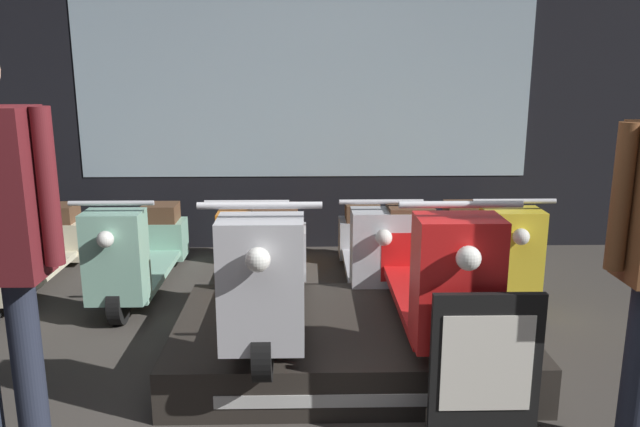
{
  "coord_description": "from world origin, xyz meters",
  "views": [
    {
      "loc": [
        0.01,
        -2.21,
        1.73
      ],
      "look_at": [
        0.1,
        1.84,
        0.76
      ],
      "focal_mm": 35.0,
      "sensor_mm": 36.0,
      "label": 1
    }
  ],
  "objects_px": {
    "scooter_display_left": "(270,271)",
    "scooter_backrow_1": "(141,251)",
    "scooter_backrow_3": "(370,249)",
    "scooter_backrow_4": "(484,249)",
    "price_sign_board": "(485,373)",
    "scooter_display_right": "(429,270)",
    "scooter_backrow_0": "(25,252)",
    "scooter_backrow_2": "(256,250)"
  },
  "relations": [
    {
      "from": "scooter_backrow_3",
      "to": "scooter_backrow_4",
      "type": "relative_size",
      "value": 1.0
    },
    {
      "from": "scooter_backrow_4",
      "to": "price_sign_board",
      "type": "relative_size",
      "value": 2.28
    },
    {
      "from": "scooter_display_left",
      "to": "scooter_backrow_1",
      "type": "distance_m",
      "value": 1.72
    },
    {
      "from": "scooter_backrow_2",
      "to": "price_sign_board",
      "type": "height_order",
      "value": "scooter_backrow_2"
    },
    {
      "from": "scooter_backrow_0",
      "to": "scooter_backrow_4",
      "type": "xyz_separation_m",
      "value": [
        3.57,
        0.0,
        0.0
      ]
    },
    {
      "from": "scooter_backrow_4",
      "to": "scooter_display_left",
      "type": "bearing_deg",
      "value": -140.64
    },
    {
      "from": "scooter_backrow_1",
      "to": "scooter_backrow_3",
      "type": "xyz_separation_m",
      "value": [
        1.78,
        0.0,
        0.0
      ]
    },
    {
      "from": "scooter_backrow_0",
      "to": "scooter_backrow_3",
      "type": "height_order",
      "value": "same"
    },
    {
      "from": "scooter_backrow_1",
      "to": "price_sign_board",
      "type": "relative_size",
      "value": 2.28
    },
    {
      "from": "scooter_display_right",
      "to": "scooter_backrow_1",
      "type": "height_order",
      "value": "scooter_display_right"
    },
    {
      "from": "scooter_backrow_2",
      "to": "scooter_backrow_3",
      "type": "xyz_separation_m",
      "value": [
        0.89,
        0.0,
        0.0
      ]
    },
    {
      "from": "scooter_backrow_3",
      "to": "price_sign_board",
      "type": "relative_size",
      "value": 2.28
    },
    {
      "from": "scooter_display_left",
      "to": "scooter_backrow_1",
      "type": "height_order",
      "value": "scooter_display_left"
    },
    {
      "from": "scooter_display_right",
      "to": "scooter_backrow_4",
      "type": "height_order",
      "value": "scooter_display_right"
    },
    {
      "from": "price_sign_board",
      "to": "scooter_display_right",
      "type": "bearing_deg",
      "value": 97.26
    },
    {
      "from": "scooter_backrow_2",
      "to": "price_sign_board",
      "type": "bearing_deg",
      "value": -60.64
    },
    {
      "from": "scooter_display_right",
      "to": "price_sign_board",
      "type": "xyz_separation_m",
      "value": [
        0.1,
        -0.81,
        -0.22
      ]
    },
    {
      "from": "scooter_backrow_0",
      "to": "scooter_backrow_2",
      "type": "xyz_separation_m",
      "value": [
        1.78,
        0.0,
        0.0
      ]
    },
    {
      "from": "scooter_display_right",
      "to": "price_sign_board",
      "type": "relative_size",
      "value": 2.28
    },
    {
      "from": "scooter_display_right",
      "to": "scooter_backrow_2",
      "type": "xyz_separation_m",
      "value": [
        -1.09,
        1.31,
        -0.27
      ]
    },
    {
      "from": "scooter_display_left",
      "to": "scooter_display_right",
      "type": "relative_size",
      "value": 1.0
    },
    {
      "from": "scooter_display_left",
      "to": "scooter_backrow_2",
      "type": "xyz_separation_m",
      "value": [
        -0.18,
        1.31,
        -0.27
      ]
    },
    {
      "from": "scooter_backrow_0",
      "to": "scooter_backrow_3",
      "type": "relative_size",
      "value": 1.0
    },
    {
      "from": "scooter_display_left",
      "to": "scooter_display_right",
      "type": "bearing_deg",
      "value": 0.0
    },
    {
      "from": "scooter_backrow_1",
      "to": "scooter_backrow_0",
      "type": "bearing_deg",
      "value": 180.0
    },
    {
      "from": "scooter_display_left",
      "to": "scooter_backrow_1",
      "type": "bearing_deg",
      "value": 129.39
    },
    {
      "from": "scooter_backrow_0",
      "to": "price_sign_board",
      "type": "xyz_separation_m",
      "value": [
        2.98,
        -2.12,
        0.06
      ]
    },
    {
      "from": "scooter_display_left",
      "to": "scooter_backrow_2",
      "type": "height_order",
      "value": "scooter_display_left"
    },
    {
      "from": "scooter_backrow_0",
      "to": "scooter_backrow_1",
      "type": "distance_m",
      "value": 0.89
    },
    {
      "from": "scooter_display_right",
      "to": "scooter_backrow_4",
      "type": "bearing_deg",
      "value": 62.11
    },
    {
      "from": "scooter_display_right",
      "to": "scooter_backrow_2",
      "type": "distance_m",
      "value": 1.73
    },
    {
      "from": "scooter_backrow_2",
      "to": "scooter_backrow_3",
      "type": "distance_m",
      "value": 0.89
    },
    {
      "from": "scooter_backrow_3",
      "to": "scooter_backrow_1",
      "type": "bearing_deg",
      "value": 180.0
    },
    {
      "from": "scooter_backrow_1",
      "to": "scooter_backrow_4",
      "type": "bearing_deg",
      "value": 0.0
    },
    {
      "from": "scooter_display_left",
      "to": "scooter_backrow_3",
      "type": "relative_size",
      "value": 1.0
    },
    {
      "from": "scooter_display_right",
      "to": "price_sign_board",
      "type": "distance_m",
      "value": 0.84
    },
    {
      "from": "scooter_backrow_3",
      "to": "scooter_display_left",
      "type": "bearing_deg",
      "value": -118.33
    },
    {
      "from": "scooter_backrow_2",
      "to": "scooter_display_left",
      "type": "bearing_deg",
      "value": -81.97
    },
    {
      "from": "scooter_backrow_3",
      "to": "scooter_backrow_4",
      "type": "distance_m",
      "value": 0.89
    },
    {
      "from": "scooter_backrow_0",
      "to": "scooter_backrow_1",
      "type": "height_order",
      "value": "same"
    },
    {
      "from": "scooter_backrow_3",
      "to": "scooter_display_right",
      "type": "bearing_deg",
      "value": -81.42
    },
    {
      "from": "scooter_backrow_1",
      "to": "scooter_display_left",
      "type": "bearing_deg",
      "value": -50.61
    }
  ]
}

